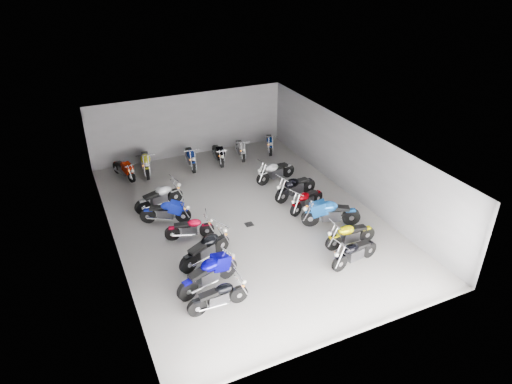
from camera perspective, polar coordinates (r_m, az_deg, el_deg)
ground at (r=18.33m, az=-1.50°, el=-3.29°), size 14.00×14.00×0.00m
wall_back at (r=23.60m, az=-8.35°, el=8.32°), size 10.00×0.10×3.20m
wall_left at (r=16.50m, az=-17.76°, el=-2.26°), size 0.10×14.00×3.20m
wall_right at (r=19.81m, az=11.88°, el=3.91°), size 0.10×14.00×3.20m
ceiling at (r=16.84m, az=-1.64°, el=6.03°), size 10.00×14.00×0.04m
drain_grate at (r=17.93m, az=-0.87°, el=-4.05°), size 0.32×0.32×0.01m
motorcycle_left_a at (r=13.98m, az=-4.67°, el=-12.85°), size 1.93×0.38×0.85m
motorcycle_left_b at (r=14.68m, az=-5.95°, el=-10.11°), size 2.21×0.85×1.00m
motorcycle_left_c at (r=15.79m, az=-6.31°, el=-7.07°), size 2.07×1.00×0.96m
motorcycle_left_d at (r=17.09m, az=-8.24°, el=-4.48°), size 1.82×0.58×0.81m
motorcycle_left_e at (r=18.16m, az=-11.19°, el=-2.45°), size 1.89×0.94×0.88m
motorcycle_left_f at (r=19.17m, az=-11.97°, el=-0.64°), size 2.11×0.65×0.94m
motorcycle_right_a at (r=15.97m, az=12.20°, el=-7.38°), size 1.99×0.51×0.88m
motorcycle_right_b at (r=16.83m, az=11.67°, el=-5.22°), size 2.02×0.41×0.89m
motorcycle_right_c at (r=17.83m, az=9.27°, el=-2.61°), size 2.20×1.00×1.02m
motorcycle_right_d at (r=18.75m, az=6.32°, el=-1.00°), size 1.87×0.82×0.86m
motorcycle_right_e at (r=19.57m, az=4.91°, el=0.61°), size 2.16×0.63×0.96m
motorcycle_right_f at (r=20.94m, az=2.42°, el=2.61°), size 2.08×0.57×0.92m
motorcycle_back_a at (r=22.13m, az=-16.19°, el=2.78°), size 0.74×1.82×0.83m
motorcycle_back_b at (r=22.34m, az=-13.61°, el=3.65°), size 0.56×2.27×1.00m
motorcycle_back_c at (r=22.55m, az=-8.20°, el=4.36°), size 0.51×2.16×0.95m
motorcycle_back_d at (r=22.90m, az=-4.74°, el=4.82°), size 0.43×1.95×0.86m
motorcycle_back_e at (r=23.42m, az=-1.94°, el=5.47°), size 0.56×1.93×0.86m
motorcycle_back_f at (r=24.16m, az=1.70°, el=6.21°), size 0.82×1.85×0.85m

